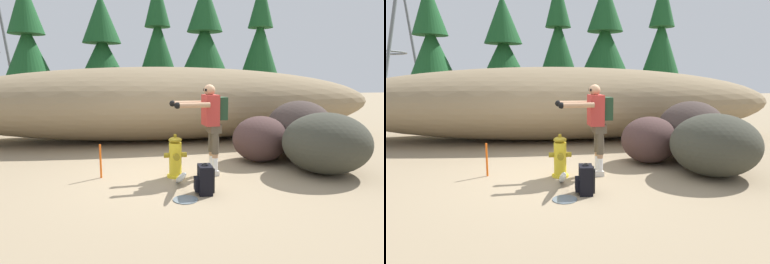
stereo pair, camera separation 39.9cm
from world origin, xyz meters
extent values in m
cube|color=#998466|center=(0.00, 0.00, -0.02)|extent=(56.00, 56.00, 0.04)
ellipsoid|color=#897556|center=(0.00, 3.60, 1.02)|extent=(12.61, 3.20, 2.03)
cylinder|color=yellow|center=(-0.09, -0.16, 0.02)|extent=(0.30, 0.30, 0.04)
cylinder|color=yellow|center=(-0.09, -0.16, 0.33)|extent=(0.22, 0.22, 0.58)
ellipsoid|color=#9E8419|center=(-0.09, -0.16, 0.67)|extent=(0.23, 0.23, 0.10)
cylinder|color=#9E8419|center=(-0.09, -0.16, 0.74)|extent=(0.06, 0.06, 0.05)
cylinder|color=#9E8419|center=(-0.24, -0.16, 0.40)|extent=(0.09, 0.09, 0.09)
cylinder|color=#9E8419|center=(0.07, -0.16, 0.40)|extent=(0.09, 0.09, 0.09)
cylinder|color=#9E8419|center=(-0.09, -0.31, 0.40)|extent=(0.11, 0.09, 0.11)
ellipsoid|color=silver|center=(-0.09, -0.82, 0.18)|extent=(0.10, 1.04, 0.53)
cylinder|color=slate|center=(-0.09, -1.32, 0.01)|extent=(0.36, 0.36, 0.01)
cube|color=beige|center=(0.56, -0.21, 0.04)|extent=(0.27, 0.12, 0.09)
cylinder|color=white|center=(0.62, -0.20, 0.21)|extent=(0.10, 0.10, 0.24)
cylinder|color=tan|center=(0.62, -0.20, 0.37)|extent=(0.10, 0.10, 0.07)
cylinder|color=brown|center=(0.62, -0.20, 0.60)|extent=(0.13, 0.13, 0.40)
cube|color=beige|center=(0.55, -0.01, 0.04)|extent=(0.27, 0.12, 0.09)
cylinder|color=white|center=(0.61, -0.01, 0.21)|extent=(0.10, 0.10, 0.24)
cylinder|color=tan|center=(0.61, -0.01, 0.37)|extent=(0.10, 0.10, 0.07)
cylinder|color=brown|center=(0.61, -0.01, 0.60)|extent=(0.13, 0.13, 0.40)
cube|color=brown|center=(0.61, -0.10, 0.86)|extent=(0.22, 0.33, 0.16)
cube|color=#B2332D|center=(0.55, -0.11, 1.18)|extent=(0.27, 0.38, 0.54)
cube|color=#1E3823|center=(0.75, -0.09, 1.20)|extent=(0.18, 0.29, 0.40)
sphere|color=tan|center=(0.53, -0.11, 1.53)|extent=(0.20, 0.20, 0.20)
cube|color=black|center=(0.45, -0.12, 1.53)|extent=(0.03, 0.15, 0.04)
cylinder|color=tan|center=(0.20, -0.36, 1.29)|extent=(0.59, 0.13, 0.09)
sphere|color=black|center=(-0.07, -0.38, 1.29)|extent=(0.11, 0.11, 0.11)
cylinder|color=tan|center=(0.16, 0.08, 1.29)|extent=(0.59, 0.13, 0.09)
sphere|color=black|center=(-0.10, 0.06, 1.29)|extent=(0.11, 0.11, 0.11)
cube|color=black|center=(0.25, -1.09, 0.22)|extent=(0.21, 0.31, 0.44)
cube|color=black|center=(0.12, -1.09, 0.15)|extent=(0.07, 0.21, 0.20)
torus|color=black|center=(0.25, -1.09, 0.46)|extent=(0.10, 0.10, 0.02)
cube|color=black|center=(0.36, -1.18, 0.22)|extent=(0.03, 0.05, 0.37)
cube|color=black|center=(0.37, -1.02, 0.22)|extent=(0.03, 0.05, 0.37)
ellipsoid|color=#38392E|center=(2.67, -0.36, 0.56)|extent=(1.58, 1.59, 1.12)
ellipsoid|color=#3F332E|center=(2.83, 0.98, 0.62)|extent=(2.08, 2.10, 1.24)
ellipsoid|color=#442F2D|center=(1.81, 0.67, 0.48)|extent=(1.57, 1.54, 0.95)
cylinder|color=#47331E|center=(-5.14, 9.76, 0.63)|extent=(0.27, 0.27, 1.26)
cone|color=#194C23|center=(-5.14, 9.76, 2.62)|extent=(2.28, 2.28, 2.73)
cone|color=#194C23|center=(-5.14, 9.76, 4.67)|extent=(1.48, 1.48, 2.28)
cylinder|color=#47331E|center=(-2.19, 11.14, 0.52)|extent=(0.34, 0.34, 1.04)
cone|color=#194C23|center=(-2.19, 11.14, 2.42)|extent=(2.80, 2.80, 2.76)
cone|color=#194C23|center=(-2.19, 11.14, 4.49)|extent=(1.82, 1.82, 2.30)
cylinder|color=#47331E|center=(0.48, 11.20, 0.85)|extent=(0.23, 0.23, 1.70)
cone|color=#194C23|center=(0.48, 11.20, 3.17)|extent=(1.95, 1.95, 2.94)
cone|color=#194C23|center=(0.48, 11.20, 5.38)|extent=(1.27, 1.27, 2.45)
cylinder|color=#47331E|center=(2.69, 10.54, 0.75)|extent=(0.32, 0.32, 1.49)
cone|color=#194C23|center=(2.69, 10.54, 2.93)|extent=(2.66, 2.66, 2.88)
cone|color=#194C23|center=(2.69, 10.54, 5.09)|extent=(1.73, 1.73, 2.40)
cylinder|color=#47331E|center=(5.20, 9.73, 0.88)|extent=(0.22, 0.22, 1.75)
cone|color=#194C23|center=(5.20, 9.73, 3.12)|extent=(1.82, 1.82, 2.73)
cone|color=#194C23|center=(5.20, 9.73, 5.17)|extent=(1.18, 1.18, 2.28)
cylinder|color=slate|center=(-7.27, 13.82, 2.97)|extent=(1.12, 1.12, 5.98)
cylinder|color=#E55914|center=(-1.38, 0.01, 0.30)|extent=(0.04, 0.04, 0.60)
camera|label=1|loc=(-0.80, -5.92, 1.76)|focal=31.62mm
camera|label=2|loc=(-0.40, -5.98, 1.76)|focal=31.62mm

